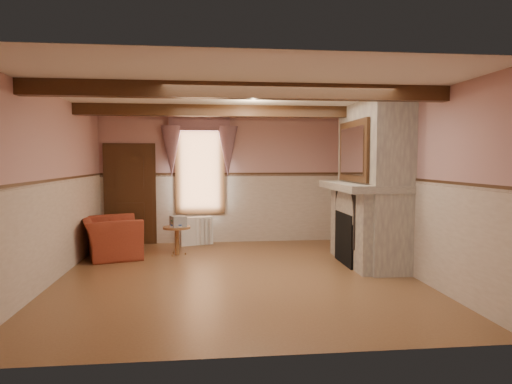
{
  "coord_description": "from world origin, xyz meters",
  "views": [
    {
      "loc": [
        -0.47,
        -7.08,
        1.82
      ],
      "look_at": [
        0.4,
        0.8,
        1.26
      ],
      "focal_mm": 32.0,
      "sensor_mm": 36.0,
      "label": 1
    }
  ],
  "objects": [
    {
      "name": "firebox",
      "position": [
        2.0,
        0.6,
        0.45
      ],
      "size": [
        0.2,
        0.95,
        0.9
      ],
      "primitive_type": "cube",
      "color": "black",
      "rests_on": "floor"
    },
    {
      "name": "wainscot",
      "position": [
        0.0,
        0.0,
        0.75
      ],
      "size": [
        5.5,
        6.0,
        1.5
      ],
      "primitive_type": null,
      "color": "beige",
      "rests_on": "floor"
    },
    {
      "name": "door",
      "position": [
        -2.1,
        2.94,
        1.05
      ],
      "size": [
        1.1,
        0.1,
        2.1
      ],
      "primitive_type": "cube",
      "color": "black",
      "rests_on": "floor"
    },
    {
      "name": "radiator",
      "position": [
        -0.69,
        2.7,
        0.3
      ],
      "size": [
        0.72,
        0.38,
        0.6
      ],
      "primitive_type": "cube",
      "rotation": [
        0.0,
        0.0,
        0.3
      ],
      "color": "white",
      "rests_on": "floor"
    },
    {
      "name": "ceiling_beam_front",
      "position": [
        0.0,
        -1.2,
        2.7
      ],
      "size": [
        5.5,
        0.18,
        0.2
      ],
      "primitive_type": "cube",
      "color": "black",
      "rests_on": "ceiling"
    },
    {
      "name": "side_table",
      "position": [
        -1.03,
        1.68,
        0.28
      ],
      "size": [
        0.63,
        0.63,
        0.55
      ],
      "primitive_type": "cylinder",
      "rotation": [
        0.0,
        0.0,
        0.25
      ],
      "color": "brown",
      "rests_on": "floor"
    },
    {
      "name": "fireplace",
      "position": [
        2.42,
        0.6,
        1.4
      ],
      "size": [
        0.85,
        2.0,
        2.8
      ],
      "primitive_type": "cube",
      "color": "gray",
      "rests_on": "floor"
    },
    {
      "name": "candle_red",
      "position": [
        2.24,
        0.12,
        1.5
      ],
      "size": [
        0.06,
        0.06,
        0.16
      ],
      "primitive_type": "cylinder",
      "color": "maroon",
      "rests_on": "mantel"
    },
    {
      "name": "jar_yellow",
      "position": [
        2.24,
        -0.04,
        1.48
      ],
      "size": [
        0.06,
        0.06,
        0.12
      ],
      "primitive_type": "cylinder",
      "color": "gold",
      "rests_on": "mantel"
    },
    {
      "name": "wall_left",
      "position": [
        -2.75,
        0.0,
        1.4
      ],
      "size": [
        0.02,
        6.0,
        2.8
      ],
      "primitive_type": "cube",
      "color": "tan",
      "rests_on": "floor"
    },
    {
      "name": "oil_lamp",
      "position": [
        2.24,
        1.11,
        1.56
      ],
      "size": [
        0.11,
        0.11,
        0.28
      ],
      "primitive_type": "cylinder",
      "color": "gold",
      "rests_on": "mantel"
    },
    {
      "name": "floor",
      "position": [
        0.0,
        0.0,
        0.0
      ],
      "size": [
        5.5,
        6.0,
        0.01
      ],
      "primitive_type": "cube",
      "color": "brown",
      "rests_on": "ground"
    },
    {
      "name": "window",
      "position": [
        -0.6,
        2.97,
        1.65
      ],
      "size": [
        1.06,
        0.08,
        2.02
      ],
      "primitive_type": "cube",
      "color": "white",
      "rests_on": "wall_back"
    },
    {
      "name": "ceiling_beam_back",
      "position": [
        0.0,
        1.2,
        2.7
      ],
      "size": [
        5.5,
        0.18,
        0.2
      ],
      "primitive_type": "cube",
      "color": "black",
      "rests_on": "ceiling"
    },
    {
      "name": "chair_rail",
      "position": [
        0.0,
        0.0,
        1.5
      ],
      "size": [
        5.5,
        6.0,
        0.08
      ],
      "primitive_type": null,
      "color": "black",
      "rests_on": "wainscot"
    },
    {
      "name": "window_drapes",
      "position": [
        -0.6,
        2.88,
        2.25
      ],
      "size": [
        1.3,
        0.14,
        1.4
      ],
      "primitive_type": "cube",
      "color": "gray",
      "rests_on": "wall_back"
    },
    {
      "name": "wall_back",
      "position": [
        0.0,
        3.0,
        1.4
      ],
      "size": [
        5.5,
        0.02,
        2.8
      ],
      "primitive_type": "cube",
      "color": "tan",
      "rests_on": "floor"
    },
    {
      "name": "armchair",
      "position": [
        -2.23,
        1.58,
        0.38
      ],
      "size": [
        1.31,
        1.41,
        0.75
      ],
      "primitive_type": "imported",
      "rotation": [
        0.0,
        0.0,
        1.88
      ],
      "color": "maroon",
      "rests_on": "floor"
    },
    {
      "name": "wall_right",
      "position": [
        2.75,
        0.0,
        1.4
      ],
      "size": [
        0.02,
        6.0,
        2.8
      ],
      "primitive_type": "cube",
      "color": "tan",
      "rests_on": "floor"
    },
    {
      "name": "book_stack",
      "position": [
        -1.01,
        1.69,
        0.65
      ],
      "size": [
        0.35,
        0.39,
        0.2
      ],
      "primitive_type": "cube",
      "rotation": [
        0.0,
        0.0,
        0.33
      ],
      "color": "#B7AD8C",
      "rests_on": "side_table"
    },
    {
      "name": "mantel_clock",
      "position": [
        2.24,
        1.18,
        1.52
      ],
      "size": [
        0.14,
        0.24,
        0.2
      ],
      "primitive_type": "cube",
      "color": "black",
      "rests_on": "mantel"
    },
    {
      "name": "bowl",
      "position": [
        2.24,
        0.41,
        1.46
      ],
      "size": [
        0.32,
        0.32,
        0.08
      ],
      "primitive_type": "imported",
      "color": "brown",
      "rests_on": "mantel"
    },
    {
      "name": "mantel",
      "position": [
        2.24,
        0.6,
        1.36
      ],
      "size": [
        1.05,
        2.05,
        0.12
      ],
      "primitive_type": "cube",
      "color": "gray",
      "rests_on": "fireplace"
    },
    {
      "name": "ceiling",
      "position": [
        0.0,
        0.0,
        2.8
      ],
      "size": [
        5.5,
        6.0,
        0.01
      ],
      "primitive_type": "cube",
      "color": "silver",
      "rests_on": "wall_back"
    },
    {
      "name": "wall_front",
      "position": [
        0.0,
        -3.0,
        1.4
      ],
      "size": [
        5.5,
        0.02,
        2.8
      ],
      "primitive_type": "cube",
      "color": "tan",
      "rests_on": "floor"
    },
    {
      "name": "overmantel_mirror",
      "position": [
        2.06,
        0.6,
        1.97
      ],
      "size": [
        0.06,
        1.44,
        1.04
      ],
      "primitive_type": "cube",
      "color": "silver",
      "rests_on": "fireplace"
    }
  ]
}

